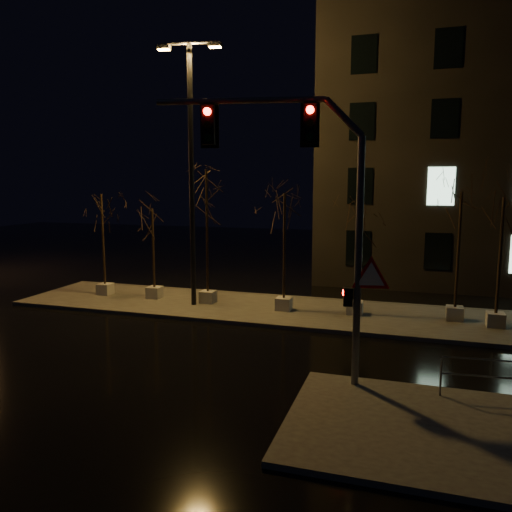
% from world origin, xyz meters
% --- Properties ---
extents(ground, '(90.00, 90.00, 0.00)m').
position_xyz_m(ground, '(0.00, 0.00, 0.00)').
color(ground, black).
rests_on(ground, ground).
extents(median, '(22.00, 5.00, 0.15)m').
position_xyz_m(median, '(0.00, 6.00, 0.07)').
color(median, '#45423D').
rests_on(median, ground).
extents(sidewalk_corner, '(7.00, 5.00, 0.15)m').
position_xyz_m(sidewalk_corner, '(7.50, -3.50, 0.07)').
color(sidewalk_corner, '#45423D').
rests_on(sidewalk_corner, ground).
extents(tree_0, '(1.80, 1.80, 5.12)m').
position_xyz_m(tree_0, '(-7.78, 6.11, 4.03)').
color(tree_0, '#B6B2AA').
rests_on(tree_0, median).
extents(tree_1, '(1.80, 1.80, 4.44)m').
position_xyz_m(tree_1, '(-5.06, 6.16, 3.52)').
color(tree_1, '#B6B2AA').
rests_on(tree_1, median).
extents(tree_2, '(1.80, 1.80, 6.29)m').
position_xyz_m(tree_2, '(-2.23, 6.07, 4.92)').
color(tree_2, '#B6B2AA').
rests_on(tree_2, median).
extents(tree_3, '(1.80, 1.80, 5.21)m').
position_xyz_m(tree_3, '(1.47, 5.80, 4.11)').
color(tree_3, '#B6B2AA').
rests_on(tree_3, median).
extents(tree_4, '(1.80, 1.80, 4.82)m').
position_xyz_m(tree_4, '(4.52, 6.03, 3.81)').
color(tree_4, '#B6B2AA').
rests_on(tree_4, median).
extents(tree_5, '(1.80, 1.80, 5.30)m').
position_xyz_m(tree_5, '(8.49, 6.31, 4.18)').
color(tree_5, '#B6B2AA').
rests_on(tree_5, median).
extents(tree_6, '(1.80, 1.80, 5.13)m').
position_xyz_m(tree_6, '(9.92, 5.76, 4.04)').
color(tree_6, '#B6B2AA').
rests_on(tree_6, median).
extents(traffic_signal_mast, '(6.24, 1.24, 7.73)m').
position_xyz_m(traffic_signal_mast, '(4.12, -1.74, 5.22)').
color(traffic_signal_mast, '#5B5E63').
rests_on(traffic_signal_mast, sidewalk_corner).
extents(streetlight_main, '(2.87, 0.68, 11.45)m').
position_xyz_m(streetlight_main, '(-2.70, 5.52, 6.76)').
color(streetlight_main, black).
rests_on(streetlight_main, median).
extents(guard_rail_a, '(2.49, 0.28, 1.08)m').
position_xyz_m(guard_rail_a, '(8.78, -1.50, 0.85)').
color(guard_rail_a, '#5B5E63').
rests_on(guard_rail_a, sidewalk_corner).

